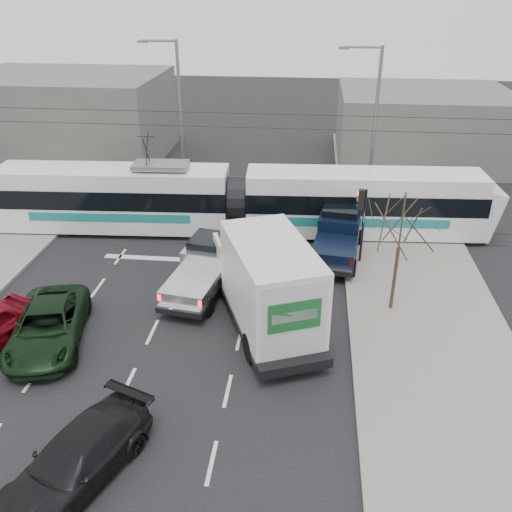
# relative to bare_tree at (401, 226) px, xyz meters

# --- Properties ---
(ground) EXTENTS (120.00, 120.00, 0.00)m
(ground) POSITION_rel_bare_tree_xyz_m (-7.60, -2.50, -3.79)
(ground) COLOR black
(ground) RESTS_ON ground
(sidewalk_right) EXTENTS (6.00, 60.00, 0.15)m
(sidewalk_right) POSITION_rel_bare_tree_xyz_m (1.40, -2.50, -3.72)
(sidewalk_right) COLOR gray
(sidewalk_right) RESTS_ON ground
(rails) EXTENTS (60.00, 1.60, 0.03)m
(rails) POSITION_rel_bare_tree_xyz_m (-7.60, 7.50, -3.78)
(rails) COLOR #33302D
(rails) RESTS_ON ground
(building_left) EXTENTS (14.00, 10.00, 6.00)m
(building_left) POSITION_rel_bare_tree_xyz_m (-21.60, 19.50, -0.79)
(building_left) COLOR slate
(building_left) RESTS_ON ground
(building_right) EXTENTS (12.00, 10.00, 5.00)m
(building_right) POSITION_rel_bare_tree_xyz_m (4.40, 21.50, -1.29)
(building_right) COLOR slate
(building_right) RESTS_ON ground
(bare_tree) EXTENTS (2.40, 2.40, 5.00)m
(bare_tree) POSITION_rel_bare_tree_xyz_m (0.00, 0.00, 0.00)
(bare_tree) COLOR #47382B
(bare_tree) RESTS_ON ground
(traffic_signal) EXTENTS (0.44, 0.44, 3.60)m
(traffic_signal) POSITION_rel_bare_tree_xyz_m (-1.13, 4.00, -1.05)
(traffic_signal) COLOR black
(traffic_signal) RESTS_ON ground
(street_lamp_near) EXTENTS (2.38, 0.25, 9.00)m
(street_lamp_near) POSITION_rel_bare_tree_xyz_m (-0.29, 11.50, 1.32)
(street_lamp_near) COLOR slate
(street_lamp_near) RESTS_ON ground
(street_lamp_far) EXTENTS (2.38, 0.25, 9.00)m
(street_lamp_far) POSITION_rel_bare_tree_xyz_m (-11.79, 13.50, 1.32)
(street_lamp_far) COLOR slate
(street_lamp_far) RESTS_ON ground
(catenary) EXTENTS (60.00, 0.20, 7.00)m
(catenary) POSITION_rel_bare_tree_xyz_m (-7.60, 7.50, 0.09)
(catenary) COLOR black
(catenary) RESTS_ON ground
(tram) EXTENTS (25.14, 3.92, 5.11)m
(tram) POSITION_rel_bare_tree_xyz_m (-7.30, 6.97, -1.98)
(tram) COLOR white
(tram) RESTS_ON ground
(silver_pickup) EXTENTS (2.79, 5.86, 2.04)m
(silver_pickup) POSITION_rel_bare_tree_xyz_m (-7.88, 1.17, -2.78)
(silver_pickup) COLOR black
(silver_pickup) RESTS_ON ground
(box_truck) EXTENTS (5.21, 7.99, 3.78)m
(box_truck) POSITION_rel_bare_tree_xyz_m (-5.01, -1.50, -1.92)
(box_truck) COLOR black
(box_truck) RESTS_ON ground
(navy_pickup) EXTENTS (2.63, 5.56, 2.26)m
(navy_pickup) POSITION_rel_bare_tree_xyz_m (-2.06, 4.84, -2.68)
(navy_pickup) COLOR black
(navy_pickup) RESTS_ON ground
(green_car) EXTENTS (3.59, 5.69, 1.46)m
(green_car) POSITION_rel_bare_tree_xyz_m (-12.88, -3.55, -3.06)
(green_car) COLOR black
(green_car) RESTS_ON ground
(dark_car) EXTENTS (3.62, 5.23, 1.41)m
(dark_car) POSITION_rel_bare_tree_xyz_m (-9.38, -9.39, -3.09)
(dark_car) COLOR black
(dark_car) RESTS_ON ground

